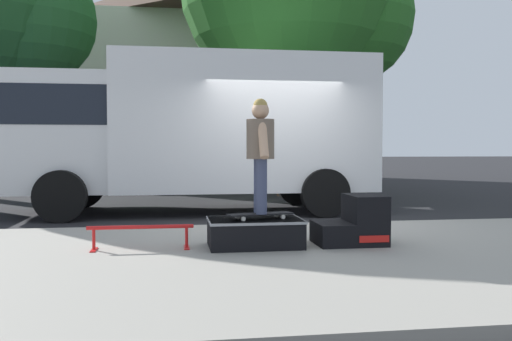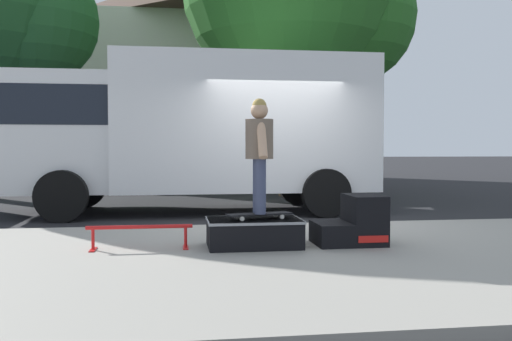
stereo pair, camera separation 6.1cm
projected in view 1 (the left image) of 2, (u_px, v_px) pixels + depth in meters
ground_plane at (287, 226)px, 8.98m from camera, size 140.00×140.00×0.00m
sidewalk_slab at (344, 259)px, 6.01m from camera, size 50.00×5.00×0.12m
skate_box at (255, 232)px, 6.44m from camera, size 1.10×0.71×0.33m
kicker_ramp at (355, 224)px, 6.62m from camera, size 0.82×0.63×0.59m
grind_rail at (141, 232)px, 6.27m from camera, size 1.20×0.28×0.28m
skateboard at (260, 214)px, 6.41m from camera, size 0.81×0.38×0.07m
skater_kid at (260, 146)px, 6.38m from camera, size 0.33×0.69×1.34m
box_truck at (193, 127)px, 10.86m from camera, size 6.91×2.63×3.05m
house_behind at (193, 75)px, 22.28m from camera, size 9.54×8.22×8.40m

